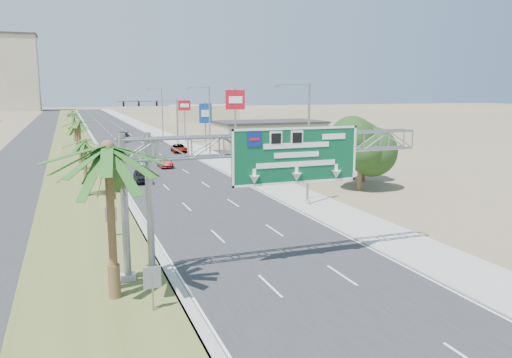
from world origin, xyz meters
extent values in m
plane|color=#8C7A59|center=(0.00, 0.00, 0.00)|extent=(600.00, 600.00, 0.00)
cube|color=#28282B|center=(0.00, 110.00, 0.01)|extent=(12.00, 300.00, 0.02)
cube|color=#9E9B93|center=(8.50, 110.00, 0.05)|extent=(4.00, 300.00, 0.10)
cube|color=#525D29|center=(-10.00, 110.00, 0.06)|extent=(7.00, 300.00, 0.12)
cube|color=#28282B|center=(-17.00, 110.00, 0.01)|extent=(8.00, 300.00, 0.02)
cylinder|color=gray|center=(-7.20, 10.00, 3.70)|extent=(0.36, 0.36, 7.40)
cylinder|color=gray|center=(-8.40, 10.00, 3.70)|extent=(0.36, 0.36, 7.40)
cube|color=#9E9B93|center=(-7.20, 10.00, 0.20)|extent=(0.70, 0.70, 0.40)
cube|color=#9E9B93|center=(-8.40, 10.00, 0.20)|extent=(0.70, 0.70, 0.40)
cube|color=#084C2B|center=(0.50, 9.52, 6.00)|extent=(7.20, 0.12, 3.00)
cube|color=navy|center=(-1.90, 9.44, 6.95)|extent=(0.75, 0.03, 0.75)
cone|color=white|center=(0.50, 9.44, 4.85)|extent=(0.56, 0.56, 0.45)
cylinder|color=brown|center=(-9.20, 8.00, 3.50)|extent=(0.36, 0.36, 7.00)
cylinder|color=brown|center=(-9.20, 8.00, 0.84)|extent=(0.54, 0.54, 1.68)
cylinder|color=brown|center=(-9.50, 32.00, 2.50)|extent=(0.36, 0.36, 5.00)
cylinder|color=brown|center=(-9.50, 32.00, 0.60)|extent=(0.54, 0.54, 1.20)
cylinder|color=brown|center=(-9.50, 48.00, 2.90)|extent=(0.36, 0.36, 5.80)
cylinder|color=brown|center=(-9.50, 48.00, 0.70)|extent=(0.54, 0.54, 1.39)
cylinder|color=brown|center=(-9.50, 66.00, 2.25)|extent=(0.36, 0.36, 4.50)
cylinder|color=brown|center=(-9.50, 66.00, 0.54)|extent=(0.54, 0.54, 1.08)
cylinder|color=brown|center=(-9.50, 85.00, 2.60)|extent=(0.36, 0.36, 5.20)
cylinder|color=brown|center=(-9.50, 85.00, 0.62)|extent=(0.54, 0.54, 1.25)
cylinder|color=brown|center=(-9.50, 110.00, 2.40)|extent=(0.36, 0.36, 4.80)
cylinder|color=brown|center=(-9.50, 110.00, 0.58)|extent=(0.54, 0.54, 1.15)
cylinder|color=gray|center=(7.50, 22.00, 5.00)|extent=(0.20, 0.20, 10.00)
cylinder|color=gray|center=(6.10, 22.00, 9.85)|extent=(2.80, 0.12, 0.12)
cube|color=slate|center=(4.70, 22.00, 9.75)|extent=(0.50, 0.22, 0.18)
cylinder|color=#9E9B93|center=(7.50, 22.00, 0.25)|extent=(0.44, 0.44, 0.50)
cylinder|color=gray|center=(7.50, 52.00, 5.00)|extent=(0.20, 0.20, 10.00)
cylinder|color=gray|center=(6.10, 52.00, 9.85)|extent=(2.80, 0.12, 0.12)
cube|color=slate|center=(4.70, 52.00, 9.75)|extent=(0.50, 0.22, 0.18)
cylinder|color=#9E9B93|center=(7.50, 52.00, 0.25)|extent=(0.44, 0.44, 0.50)
cylinder|color=gray|center=(7.50, 88.00, 5.00)|extent=(0.20, 0.20, 10.00)
cylinder|color=gray|center=(6.10, 88.00, 9.85)|extent=(2.80, 0.12, 0.12)
cube|color=slate|center=(4.70, 88.00, 9.75)|extent=(0.50, 0.22, 0.18)
cylinder|color=#9E9B93|center=(7.50, 88.00, 0.25)|extent=(0.44, 0.44, 0.50)
cylinder|color=gray|center=(7.20, 72.00, 4.00)|extent=(0.28, 0.28, 8.00)
cylinder|color=gray|center=(2.20, 72.00, 7.70)|extent=(10.00, 0.18, 0.18)
cube|color=black|center=(3.70, 71.80, 7.30)|extent=(0.32, 0.18, 0.95)
cube|color=black|center=(0.70, 71.80, 7.30)|extent=(0.32, 0.18, 0.95)
cube|color=black|center=(-1.80, 71.80, 7.30)|extent=(0.32, 0.18, 0.95)
sphere|color=red|center=(3.70, 71.68, 7.60)|extent=(0.22, 0.22, 0.22)
imported|color=black|center=(7.20, 72.00, 7.00)|extent=(0.16, 0.16, 0.60)
cylinder|color=#9E9B93|center=(7.20, 72.00, 0.30)|extent=(0.56, 0.56, 0.60)
cube|color=tan|center=(22.00, 66.00, 2.00)|extent=(18.00, 10.00, 4.00)
cylinder|color=brown|center=(15.00, 26.00, 1.95)|extent=(0.44, 0.44, 3.90)
sphere|color=#183512|center=(15.00, 26.00, 4.55)|extent=(4.50, 4.50, 4.50)
cylinder|color=brown|center=(18.00, 30.00, 1.65)|extent=(0.44, 0.44, 3.30)
sphere|color=#183512|center=(18.00, 30.00, 3.85)|extent=(3.50, 3.50, 3.50)
cylinder|color=gray|center=(-7.80, 6.00, 0.90)|extent=(0.08, 0.08, 1.80)
cube|color=slate|center=(-7.80, 6.00, 1.60)|extent=(0.75, 0.06, 0.95)
cylinder|color=gray|center=(-8.50, 18.00, 0.90)|extent=(0.08, 0.08, 1.80)
cube|color=slate|center=(-8.50, 18.00, 1.60)|extent=(0.75, 0.06, 0.95)
cube|color=tan|center=(-32.00, 250.00, 17.50)|extent=(20.00, 16.00, 35.00)
cube|color=tan|center=(30.00, 140.00, 2.50)|extent=(20.00, 12.00, 5.00)
imported|color=black|center=(-3.77, 37.61, 0.71)|extent=(1.74, 4.17, 1.41)
imported|color=maroon|center=(0.27, 47.16, 0.67)|extent=(1.49, 4.11, 1.35)
imported|color=gray|center=(5.18, 61.59, 0.63)|extent=(2.38, 4.68, 1.27)
imported|color=black|center=(-0.95, 82.42, 0.81)|extent=(3.02, 5.87, 1.63)
cylinder|color=gray|center=(9.00, 45.37, 4.85)|extent=(0.20, 0.20, 9.70)
cube|color=#B00E1D|center=(9.00, 45.37, 8.30)|extent=(2.40, 0.85, 2.40)
cube|color=white|center=(9.00, 45.19, 8.30)|extent=(1.64, 0.43, 0.84)
cylinder|color=gray|center=(9.24, 60.71, 3.85)|extent=(0.20, 0.20, 7.69)
cube|color=navy|center=(9.24, 60.71, 5.99)|extent=(2.02, 0.47, 3.00)
cube|color=white|center=(9.24, 60.53, 5.99)|extent=(1.40, 0.16, 1.05)
cylinder|color=gray|center=(9.29, 75.52, 3.95)|extent=(0.20, 0.20, 7.90)
cube|color=red|center=(9.29, 75.52, 6.80)|extent=(2.22, 0.53, 1.80)
cube|color=white|center=(9.29, 75.34, 6.80)|extent=(1.54, 0.20, 0.63)
camera|label=1|loc=(-10.77, -14.27, 9.37)|focal=35.00mm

